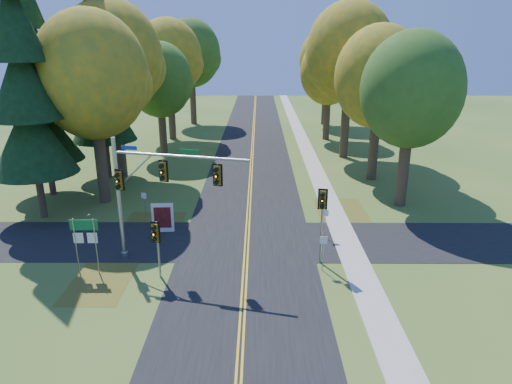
{
  "coord_description": "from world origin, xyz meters",
  "views": [
    {
      "loc": [
        0.73,
        -24.05,
        11.96
      ],
      "look_at": [
        0.57,
        2.1,
        3.2
      ],
      "focal_mm": 32.0,
      "sensor_mm": 36.0,
      "label": 1
    }
  ],
  "objects_px": {
    "route_sign_cluster": "(85,235)",
    "info_kiosk": "(163,218)",
    "traffic_mast": "(149,185)",
    "east_signal_pole": "(322,208)"
  },
  "relations": [
    {
      "from": "east_signal_pole",
      "to": "info_kiosk",
      "type": "bearing_deg",
      "value": 167.39
    },
    {
      "from": "traffic_mast",
      "to": "route_sign_cluster",
      "type": "xyz_separation_m",
      "value": [
        -3.21,
        -1.41,
        -2.3
      ]
    },
    {
      "from": "route_sign_cluster",
      "to": "info_kiosk",
      "type": "bearing_deg",
      "value": 62.14
    },
    {
      "from": "east_signal_pole",
      "to": "route_sign_cluster",
      "type": "bearing_deg",
      "value": -162.66
    },
    {
      "from": "route_sign_cluster",
      "to": "info_kiosk",
      "type": "height_order",
      "value": "route_sign_cluster"
    },
    {
      "from": "route_sign_cluster",
      "to": "info_kiosk",
      "type": "xyz_separation_m",
      "value": [
        2.89,
        5.59,
        -1.26
      ]
    },
    {
      "from": "traffic_mast",
      "to": "info_kiosk",
      "type": "distance_m",
      "value": 5.49
    },
    {
      "from": "traffic_mast",
      "to": "east_signal_pole",
      "type": "relative_size",
      "value": 1.69
    },
    {
      "from": "info_kiosk",
      "to": "route_sign_cluster",
      "type": "bearing_deg",
      "value": -120.73
    },
    {
      "from": "info_kiosk",
      "to": "traffic_mast",
      "type": "bearing_deg",
      "value": -89.06
    }
  ]
}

